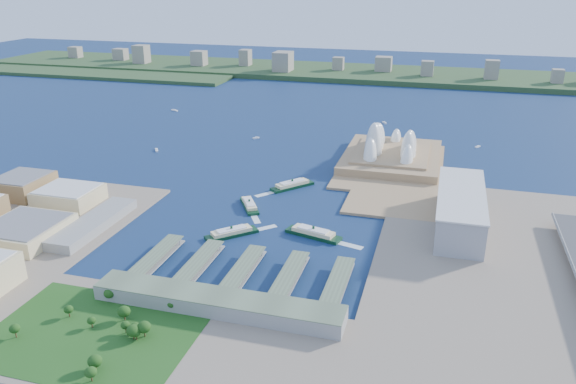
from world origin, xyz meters
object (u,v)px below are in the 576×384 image
(ferry_b, at_px, (292,183))
(ferry_c, at_px, (232,231))
(ferry_d, at_px, (313,231))
(opera_house, at_px, (393,140))
(ferry_a, at_px, (249,203))
(toaster_building, at_px, (460,209))

(ferry_b, bearing_deg, ferry_c, -58.99)
(ferry_b, relative_size, ferry_d, 0.99)
(opera_house, height_order, ferry_b, opera_house)
(opera_house, xyz_separation_m, ferry_a, (-137.23, -208.19, -27.28))
(ferry_a, xyz_separation_m, ferry_c, (7.60, -74.68, 0.43))
(toaster_building, height_order, ferry_c, toaster_building)
(ferry_a, relative_size, ferry_c, 0.92)
(ferry_b, height_order, ferry_d, ferry_d)
(toaster_building, bearing_deg, ferry_d, -156.27)
(opera_house, distance_m, ferry_a, 250.84)
(ferry_d, bearing_deg, ferry_c, 119.74)
(ferry_c, bearing_deg, ferry_d, -119.50)
(opera_house, distance_m, ferry_c, 312.31)
(ferry_a, height_order, ferry_d, ferry_d)
(opera_house, xyz_separation_m, ferry_d, (-50.12, -261.60, -26.51))
(opera_house, relative_size, ferry_b, 3.14)
(opera_house, distance_m, ferry_b, 174.15)
(ferry_b, height_order, ferry_c, ferry_b)
(ferry_a, bearing_deg, ferry_d, -62.27)
(ferry_d, bearing_deg, ferry_a, 73.25)
(toaster_building, relative_size, ferry_d, 2.67)
(ferry_a, bearing_deg, ferry_c, -114.94)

